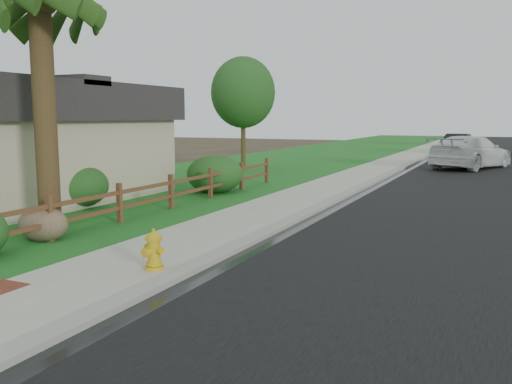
% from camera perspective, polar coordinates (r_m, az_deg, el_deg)
% --- Properties ---
extents(ground, '(120.00, 120.00, 0.00)m').
position_cam_1_polar(ground, '(8.60, -17.12, -11.46)').
color(ground, '#35271C').
extents(road, '(8.00, 90.00, 0.02)m').
position_cam_1_polar(road, '(41.10, 23.49, 3.32)').
color(road, black).
rests_on(road, ground).
extents(curb, '(0.40, 90.00, 0.12)m').
position_cam_1_polar(curb, '(41.40, 17.67, 3.70)').
color(curb, gray).
rests_on(curb, ground).
extents(wet_gutter, '(0.50, 90.00, 0.00)m').
position_cam_1_polar(wet_gutter, '(41.36, 18.15, 3.62)').
color(wet_gutter, black).
rests_on(wet_gutter, road).
extents(sidewalk, '(2.20, 90.00, 0.10)m').
position_cam_1_polar(sidewalk, '(41.58, 15.89, 3.77)').
color(sidewalk, '#9B9687').
rests_on(sidewalk, ground).
extents(grass_strip, '(1.60, 90.00, 0.06)m').
position_cam_1_polar(grass_strip, '(41.92, 13.32, 3.86)').
color(grass_strip, '#1A5B1D').
rests_on(grass_strip, ground).
extents(lawn_near, '(9.00, 90.00, 0.04)m').
position_cam_1_polar(lawn_near, '(43.25, 6.54, 4.12)').
color(lawn_near, '#1A5B1D').
rests_on(lawn_near, ground).
extents(ranch_fence, '(0.12, 16.92, 1.10)m').
position_cam_1_polar(ranch_fence, '(15.53, -11.40, -0.36)').
color(ranch_fence, '#482718').
rests_on(ranch_fence, ground).
extents(fire_hydrant, '(0.49, 0.39, 0.74)m').
position_cam_1_polar(fire_hydrant, '(9.87, -10.72, -6.09)').
color(fire_hydrant, gold).
rests_on(fire_hydrant, sidewalk).
extents(white_suv, '(4.57, 6.64, 1.78)m').
position_cam_1_polar(white_suv, '(32.01, 21.64, 3.93)').
color(white_suv, white).
rests_on(white_suv, road).
extents(dark_car_far, '(2.26, 4.81, 1.53)m').
position_cam_1_polar(dark_car_far, '(44.87, 20.33, 4.79)').
color(dark_car_far, black).
rests_on(dark_car_far, road).
extents(boulder, '(1.45, 1.27, 0.81)m').
position_cam_1_polar(boulder, '(13.15, -21.49, -3.17)').
color(boulder, brown).
rests_on(boulder, ground).
extents(shrub_b, '(2.49, 2.49, 1.38)m').
position_cam_1_polar(shrub_b, '(17.63, -18.39, 0.59)').
color(shrub_b, '#1F4A1A').
rests_on(shrub_b, ground).
extents(shrub_d, '(2.55, 2.55, 1.42)m').
position_cam_1_polar(shrub_d, '(20.11, -4.35, 1.88)').
color(shrub_d, '#1F4A1A').
rests_on(shrub_d, ground).
extents(tree_near_left, '(3.33, 3.33, 5.91)m').
position_cam_1_polar(tree_near_left, '(28.44, -1.36, 10.41)').
color(tree_near_left, '#322414').
rests_on(tree_near_left, ground).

